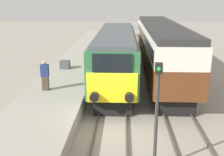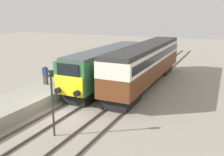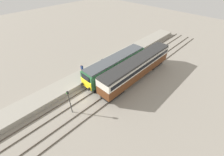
{
  "view_description": "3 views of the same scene",
  "coord_description": "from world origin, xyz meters",
  "px_view_note": "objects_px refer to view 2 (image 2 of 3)",
  "views": [
    {
      "loc": [
        0.55,
        -11.98,
        6.01
      ],
      "look_at": [
        0.0,
        1.04,
        2.24
      ],
      "focal_mm": 45.0,
      "sensor_mm": 36.0,
      "label": 1
    },
    {
      "loc": [
        10.4,
        -13.77,
        7.02
      ],
      "look_at": [
        1.7,
        5.04,
        1.6
      ],
      "focal_mm": 40.0,
      "sensor_mm": 36.0,
      "label": 2
    },
    {
      "loc": [
        15.32,
        -9.05,
        16.89
      ],
      "look_at": [
        1.7,
        5.04,
        1.6
      ],
      "focal_mm": 24.0,
      "sensor_mm": 36.0,
      "label": 3
    }
  ],
  "objects_px": {
    "locomotive": "(108,65)",
    "signal_post": "(52,98)",
    "person_on_platform": "(45,75)",
    "luggage_crate": "(77,70)",
    "passenger_carriage": "(147,61)"
  },
  "relations": [
    {
      "from": "locomotive",
      "to": "signal_post",
      "type": "distance_m",
      "value": 10.97
    },
    {
      "from": "locomotive",
      "to": "person_on_platform",
      "type": "relative_size",
      "value": 8.07
    },
    {
      "from": "luggage_crate",
      "to": "locomotive",
      "type": "bearing_deg",
      "value": -6.03
    },
    {
      "from": "passenger_carriage",
      "to": "signal_post",
      "type": "xyz_separation_m",
      "value": [
        -1.7,
        -12.62,
        -0.11
      ]
    },
    {
      "from": "locomotive",
      "to": "passenger_carriage",
      "type": "bearing_deg",
      "value": 27.73
    },
    {
      "from": "locomotive",
      "to": "luggage_crate",
      "type": "xyz_separation_m",
      "value": [
        -3.81,
        0.4,
        -0.91
      ]
    },
    {
      "from": "signal_post",
      "to": "locomotive",
      "type": "bearing_deg",
      "value": 98.92
    },
    {
      "from": "person_on_platform",
      "to": "luggage_crate",
      "type": "height_order",
      "value": "person_on_platform"
    },
    {
      "from": "locomotive",
      "to": "luggage_crate",
      "type": "distance_m",
      "value": 3.94
    },
    {
      "from": "person_on_platform",
      "to": "luggage_crate",
      "type": "bearing_deg",
      "value": 89.23
    },
    {
      "from": "locomotive",
      "to": "passenger_carriage",
      "type": "height_order",
      "value": "passenger_carriage"
    },
    {
      "from": "person_on_platform",
      "to": "signal_post",
      "type": "height_order",
      "value": "signal_post"
    },
    {
      "from": "person_on_platform",
      "to": "luggage_crate",
      "type": "relative_size",
      "value": 2.47
    },
    {
      "from": "locomotive",
      "to": "luggage_crate",
      "type": "bearing_deg",
      "value": 173.97
    },
    {
      "from": "passenger_carriage",
      "to": "luggage_crate",
      "type": "distance_m",
      "value": 7.46
    }
  ]
}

